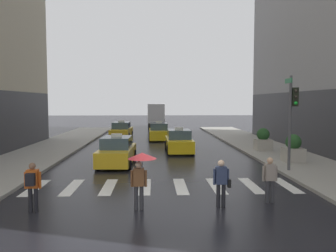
# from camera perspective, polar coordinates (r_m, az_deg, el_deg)

# --- Properties ---
(ground_plane) EXTENTS (160.00, 160.00, 0.00)m
(ground_plane) POSITION_cam_1_polar(r_m,az_deg,el_deg) (11.83, -0.50, -13.76)
(ground_plane) COLOR black
(crosswalk_markings) EXTENTS (11.30, 2.80, 0.01)m
(crosswalk_markings) POSITION_cam_1_polar(r_m,az_deg,el_deg) (14.72, -0.90, -10.16)
(crosswalk_markings) COLOR silver
(crosswalk_markings) RESTS_ON ground
(traffic_light_pole) EXTENTS (0.44, 0.84, 4.80)m
(traffic_light_pole) POSITION_cam_1_polar(r_m,az_deg,el_deg) (18.15, 20.27, 2.67)
(traffic_light_pole) COLOR #47474C
(traffic_light_pole) RESTS_ON curb_right
(taxi_lead) EXTENTS (2.07, 4.60, 1.80)m
(taxi_lead) POSITION_cam_1_polar(r_m,az_deg,el_deg) (19.83, -8.63, -4.37)
(taxi_lead) COLOR gold
(taxi_lead) RESTS_ON ground
(taxi_second) EXTENTS (1.97, 4.56, 1.80)m
(taxi_second) POSITION_cam_1_polar(r_m,az_deg,el_deg) (24.56, 1.85, -2.69)
(taxi_second) COLOR yellow
(taxi_second) RESTS_ON ground
(taxi_third) EXTENTS (1.97, 4.56, 1.80)m
(taxi_third) POSITION_cam_1_polar(r_m,az_deg,el_deg) (32.28, -1.57, -1.06)
(taxi_third) COLOR yellow
(taxi_third) RESTS_ON ground
(taxi_fourth) EXTENTS (2.09, 4.61, 1.80)m
(taxi_fourth) POSITION_cam_1_polar(r_m,az_deg,el_deg) (33.97, -7.88, -0.84)
(taxi_fourth) COLOR gold
(taxi_fourth) RESTS_ON ground
(box_truck) EXTENTS (2.46, 7.60, 3.35)m
(box_truck) POSITION_cam_1_polar(r_m,az_deg,el_deg) (46.98, -1.90, 1.93)
(box_truck) COLOR #2D2D2D
(box_truck) RESTS_ON ground
(pedestrian_with_umbrella) EXTENTS (0.96, 0.96, 1.94)m
(pedestrian_with_umbrella) POSITION_cam_1_polar(r_m,az_deg,el_deg) (11.34, -4.60, -6.65)
(pedestrian_with_umbrella) COLOR #333338
(pedestrian_with_umbrella) RESTS_ON ground
(pedestrian_with_backpack) EXTENTS (0.55, 0.43, 1.65)m
(pedestrian_with_backpack) POSITION_cam_1_polar(r_m,az_deg,el_deg) (11.99, -21.97, -9.01)
(pedestrian_with_backpack) COLOR black
(pedestrian_with_backpack) RESTS_ON ground
(pedestrian_with_handbag) EXTENTS (0.60, 0.24, 1.65)m
(pedestrian_with_handbag) POSITION_cam_1_polar(r_m,az_deg,el_deg) (11.83, 9.04, -9.12)
(pedestrian_with_handbag) COLOR black
(pedestrian_with_handbag) RESTS_ON ground
(pedestrian_plain_coat) EXTENTS (0.55, 0.24, 1.65)m
(pedestrian_plain_coat) POSITION_cam_1_polar(r_m,az_deg,el_deg) (12.72, 16.84, -8.29)
(pedestrian_plain_coat) COLOR #333338
(pedestrian_plain_coat) RESTS_ON ground
(planter_near_corner) EXTENTS (1.10, 1.10, 1.60)m
(planter_near_corner) POSITION_cam_1_polar(r_m,az_deg,el_deg) (20.98, 20.42, -3.71)
(planter_near_corner) COLOR #A8A399
(planter_near_corner) RESTS_ON curb_right
(planter_mid_block) EXTENTS (1.10, 1.10, 1.60)m
(planter_mid_block) POSITION_cam_1_polar(r_m,az_deg,el_deg) (25.20, 15.78, -2.33)
(planter_mid_block) COLOR #A8A399
(planter_mid_block) RESTS_ON curb_right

